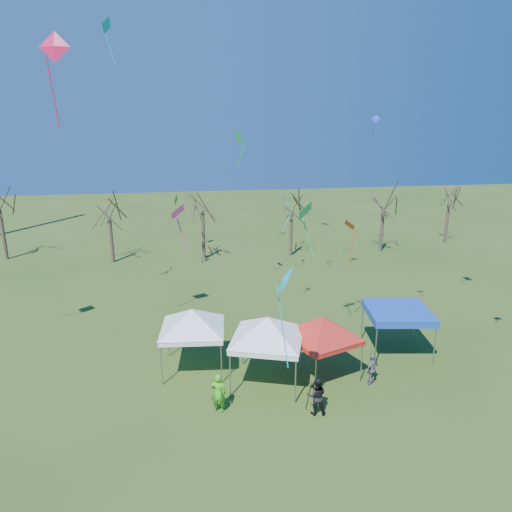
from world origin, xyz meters
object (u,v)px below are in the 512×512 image
(tent_white_west, at_px, (192,313))
(tree_5, at_px, (451,190))
(tree_1, at_px, (108,200))
(tent_white_mid, at_px, (268,321))
(tree_4, at_px, (385,191))
(person_green, at_px, (218,393))
(tree_2, at_px, (202,193))
(tent_red, at_px, (323,321))
(person_dark, at_px, (317,396))
(person_grey, at_px, (372,369))
(tent_blue, at_px, (398,313))
(tree_3, at_px, (292,193))

(tent_white_west, bearing_deg, tree_5, 38.41)
(tree_1, relative_size, tent_white_mid, 1.74)
(tree_4, height_order, tree_5, tree_4)
(person_green, bearing_deg, tree_2, -74.37)
(tent_white_mid, height_order, person_green, tent_white_mid)
(tent_red, height_order, person_dark, tent_red)
(tree_1, relative_size, person_green, 4.10)
(tree_1, distance_m, tent_white_west, 21.88)
(tent_white_west, bearing_deg, person_green, -76.64)
(tent_white_west, xyz_separation_m, person_grey, (8.53, -2.96, -2.32))
(tree_2, bearing_deg, tent_red, -78.54)
(tent_blue, bearing_deg, tree_5, 53.07)
(tree_2, relative_size, tent_red, 2.05)
(tree_4, xyz_separation_m, tent_white_mid, (-16.00, -21.96, -2.79))
(tree_2, xyz_separation_m, person_dark, (3.36, -25.21, -5.41))
(tree_3, relative_size, tree_4, 1.00)
(tent_white_mid, height_order, person_dark, tent_white_mid)
(person_dark, bearing_deg, tent_white_mid, -48.24)
(tent_blue, xyz_separation_m, person_green, (-10.25, -3.78, -1.47))
(tree_4, distance_m, person_dark, 29.15)
(tree_1, bearing_deg, tree_3, -2.06)
(tree_5, xyz_separation_m, tent_red, (-21.58, -23.92, -2.71))
(tree_3, bearing_deg, tree_5, 6.52)
(tent_white_mid, bearing_deg, tree_5, 44.60)
(tent_blue, distance_m, person_green, 11.03)
(tree_3, height_order, person_dark, tree_3)
(tree_4, distance_m, tent_red, 25.72)
(tent_white_west, relative_size, person_grey, 2.69)
(tree_1, xyz_separation_m, tent_blue, (17.79, -20.80, -3.40))
(tree_3, xyz_separation_m, tent_red, (-3.89, -21.90, -3.06))
(tree_3, xyz_separation_m, tent_white_mid, (-6.68, -22.00, -2.81))
(tree_1, distance_m, tree_5, 34.52)
(tree_1, bearing_deg, tent_red, -60.16)
(tent_red, xyz_separation_m, person_green, (-5.37, -2.08, -2.10))
(tree_1, relative_size, tent_white_west, 1.72)
(tree_2, height_order, tree_3, tree_2)
(tent_white_mid, bearing_deg, tree_3, 73.12)
(tree_1, relative_size, person_grey, 4.63)
(tree_3, bearing_deg, person_grey, -94.13)
(tree_2, distance_m, tree_4, 17.73)
(tree_4, xyz_separation_m, tree_5, (8.37, 2.06, -0.33))
(tree_4, bearing_deg, tree_5, 13.85)
(tree_4, xyz_separation_m, person_dark, (-14.36, -24.84, -5.18))
(tent_white_west, relative_size, tent_white_mid, 1.01)
(tree_3, distance_m, tent_white_mid, 23.17)
(tree_3, height_order, tent_white_mid, tree_3)
(tree_4, distance_m, tent_blue, 22.12)
(tree_3, bearing_deg, tent_white_west, -116.90)
(tree_5, xyz_separation_m, person_green, (-26.95, -26.00, -4.81))
(tree_2, height_order, tree_4, tree_2)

